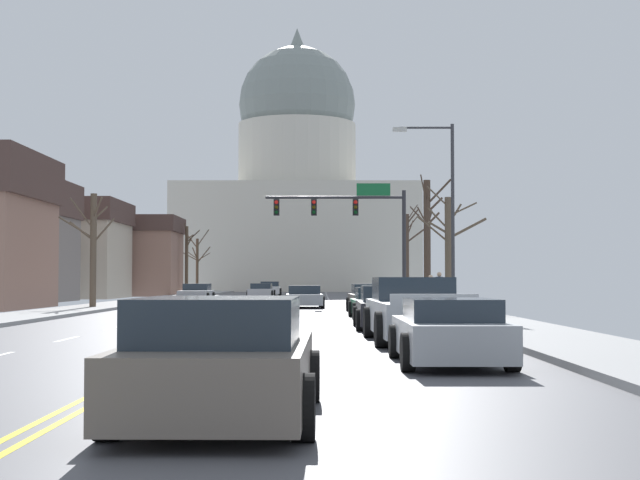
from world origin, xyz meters
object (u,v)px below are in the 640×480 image
at_px(signal_gantry, 350,217).
at_px(pedestrian_01, 435,288).
at_px(pickup_truck_near_04, 412,312).
at_px(sedan_oncoming_00, 192,293).
at_px(sedan_near_05, 445,333).
at_px(sedan_oncoming_01, 257,291).
at_px(street_lamp_right, 440,200).
at_px(sedan_near_03, 384,309).
at_px(sedan_near_06, 218,362).
at_px(sedan_near_02, 373,304).
at_px(pedestrian_00, 427,289).
at_px(sedan_oncoming_02, 266,289).
at_px(sedan_near_00, 300,297).
at_px(sedan_near_01, 365,299).

xyz_separation_m(signal_gantry, pedestrian_01, (3.75, -8.04, -3.92)).
distance_m(pickup_truck_near_04, sedan_oncoming_00, 39.54).
relative_size(pickup_truck_near_04, sedan_near_05, 1.38).
bearing_deg(sedan_oncoming_01, street_lamp_right, -74.48).
bearing_deg(sedan_oncoming_00, sedan_oncoming_01, 71.73).
xyz_separation_m(sedan_near_03, pickup_truck_near_04, (0.23, -5.95, 0.11)).
bearing_deg(sedan_near_05, sedan_oncoming_01, 97.08).
bearing_deg(street_lamp_right, sedan_near_06, -102.64).
distance_m(sedan_near_02, sedan_near_06, 25.66).
xyz_separation_m(street_lamp_right, sedan_oncoming_00, (-13.07, 23.47, -4.12)).
bearing_deg(sedan_oncoming_01, sedan_near_03, -81.27).
height_order(sedan_near_03, pedestrian_00, pedestrian_00).
relative_size(sedan_near_03, pedestrian_01, 2.75).
distance_m(sedan_oncoming_00, sedan_oncoming_01, 11.35).
relative_size(pickup_truck_near_04, pedestrian_01, 3.45).
relative_size(signal_gantry, sedan_near_06, 1.78).
bearing_deg(sedan_oncoming_02, sedan_oncoming_01, -89.81).
relative_size(sedan_near_00, pedestrian_01, 2.68).
bearing_deg(sedan_near_06, sedan_oncoming_02, 92.71).
height_order(sedan_near_01, sedan_near_05, sedan_near_01).
height_order(sedan_oncoming_00, sedan_oncoming_01, sedan_oncoming_00).
bearing_deg(sedan_near_02, sedan_oncoming_01, 100.62).
relative_size(sedan_near_02, sedan_near_03, 0.96).
bearing_deg(sedan_near_06, pedestrian_01, 78.76).
xyz_separation_m(street_lamp_right, sedan_near_01, (-2.75, 4.83, -4.08)).
bearing_deg(pedestrian_01, sedan_oncoming_01, 110.36).
bearing_deg(sedan_near_01, sedan_oncoming_01, 102.94).
bearing_deg(signal_gantry, pedestrian_00, -61.19).
xyz_separation_m(signal_gantry, street_lamp_right, (3.09, -14.86, -0.32)).
distance_m(sedan_near_06, sedan_oncoming_01, 61.30).
xyz_separation_m(sedan_near_03, sedan_near_06, (-3.14, -18.22, 0.02)).
bearing_deg(sedan_near_02, street_lamp_right, 28.23).
height_order(signal_gantry, sedan_near_05, signal_gantry).
bearing_deg(sedan_oncoming_02, pedestrian_00, -75.52).
relative_size(sedan_near_02, sedan_oncoming_00, 0.95).
height_order(sedan_near_00, sedan_oncoming_01, sedan_near_00).
height_order(signal_gantry, pickup_truck_near_04, signal_gantry).
bearing_deg(signal_gantry, sedan_near_03, -89.56).
distance_m(sedan_near_00, pickup_truck_near_04, 26.44).
xyz_separation_m(sedan_near_00, pedestrian_00, (6.27, -3.14, 0.45)).
xyz_separation_m(sedan_oncoming_01, pedestrian_00, (9.96, -25.82, 0.46)).
height_order(sedan_oncoming_01, sedan_oncoming_02, sedan_oncoming_02).
bearing_deg(pedestrian_01, pickup_truck_near_04, -98.83).
relative_size(sedan_oncoming_02, pedestrian_01, 2.75).
distance_m(street_lamp_right, sedan_near_02, 5.22).
distance_m(signal_gantry, sedan_oncoming_00, 13.90).
xyz_separation_m(signal_gantry, sedan_oncoming_01, (-6.42, 19.38, -4.46)).
bearing_deg(signal_gantry, sedan_oncoming_00, 139.23).
bearing_deg(pedestrian_00, sedan_oncoming_01, 111.10).
xyz_separation_m(sedan_oncoming_01, pedestrian_01, (10.18, -27.42, 0.54)).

